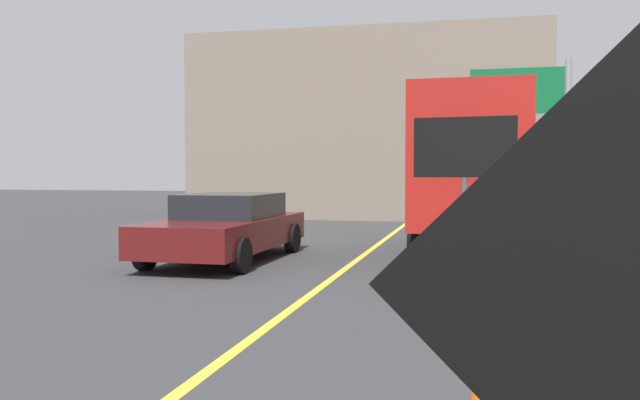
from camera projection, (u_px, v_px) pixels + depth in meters
The scene contains 9 objects.
lane_center_stripe at pixel (232, 353), 6.74m from camera, with size 0.14×36.00×0.01m, color yellow.
arrow_board_trailer at pixel (464, 258), 10.52m from camera, with size 1.60×1.91×2.70m.
box_truck at pixel (477, 170), 14.81m from camera, with size 2.70×6.76×3.53m.
pickup_car at pixel (227, 227), 13.85m from camera, with size 2.18×5.03×1.38m.
highway_guide_sign at pixel (539, 116), 18.88m from camera, with size 2.79×0.18×5.00m.
far_building_block at pixel (371, 129), 27.93m from camera, with size 13.98×6.40×7.30m, color gray.
traffic_cone_mid_lane at pixel (485, 384), 4.74m from camera, with size 0.36×0.36×0.66m.
traffic_cone_far_lane at pixel (462, 314), 6.95m from camera, with size 0.36×0.36×0.70m.
traffic_cone_curbside at pixel (457, 279), 9.06m from camera, with size 0.36×0.36×0.78m.
Camera 1 is at (2.38, -0.29, 1.83)m, focal length 37.37 mm.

